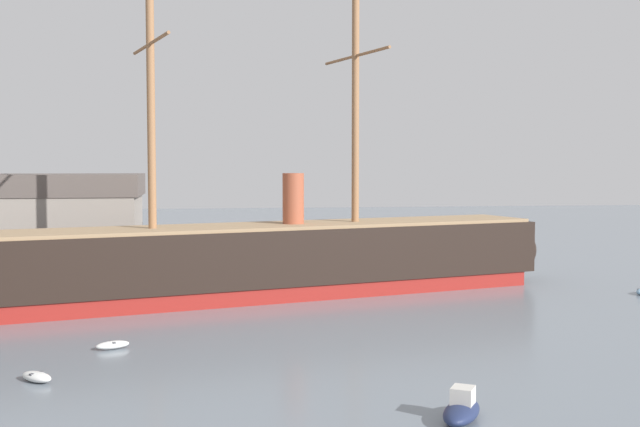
{
  "coord_description": "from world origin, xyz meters",
  "views": [
    {
      "loc": [
        -10.1,
        -19.34,
        12.42
      ],
      "look_at": [
        -2.23,
        35.38,
        8.9
      ],
      "focal_mm": 45.41,
      "sensor_mm": 36.0,
      "label": 1
    }
  ],
  "objects_px": {
    "motorboat_near_centre": "(462,409)",
    "tall_ship": "(259,260)",
    "dinghy_alongside_bow": "(113,345)",
    "dinghy_distant_centre": "(318,280)",
    "dinghy_mid_left": "(37,377)"
  },
  "relations": [
    {
      "from": "tall_ship",
      "to": "dinghy_mid_left",
      "type": "height_order",
      "value": "tall_ship"
    },
    {
      "from": "motorboat_near_centre",
      "to": "dinghy_alongside_bow",
      "type": "bearing_deg",
      "value": 135.82
    },
    {
      "from": "motorboat_near_centre",
      "to": "dinghy_distant_centre",
      "type": "height_order",
      "value": "motorboat_near_centre"
    },
    {
      "from": "motorboat_near_centre",
      "to": "dinghy_distant_centre",
      "type": "relative_size",
      "value": 1.57
    },
    {
      "from": "tall_ship",
      "to": "motorboat_near_centre",
      "type": "height_order",
      "value": "tall_ship"
    },
    {
      "from": "motorboat_near_centre",
      "to": "dinghy_mid_left",
      "type": "distance_m",
      "value": 23.89
    },
    {
      "from": "dinghy_alongside_bow",
      "to": "dinghy_distant_centre",
      "type": "bearing_deg",
      "value": 57.02
    },
    {
      "from": "motorboat_near_centre",
      "to": "dinghy_mid_left",
      "type": "height_order",
      "value": "motorboat_near_centre"
    },
    {
      "from": "tall_ship",
      "to": "motorboat_near_centre",
      "type": "xyz_separation_m",
      "value": [
        7.17,
        -37.01,
        -2.91
      ]
    },
    {
      "from": "motorboat_near_centre",
      "to": "tall_ship",
      "type": "bearing_deg",
      "value": 100.96
    },
    {
      "from": "tall_ship",
      "to": "motorboat_near_centre",
      "type": "distance_m",
      "value": 37.81
    },
    {
      "from": "tall_ship",
      "to": "dinghy_distant_centre",
      "type": "height_order",
      "value": "tall_ship"
    },
    {
      "from": "motorboat_near_centre",
      "to": "dinghy_mid_left",
      "type": "relative_size",
      "value": 1.72
    },
    {
      "from": "motorboat_near_centre",
      "to": "dinghy_alongside_bow",
      "type": "distance_m",
      "value": 25.48
    },
    {
      "from": "dinghy_mid_left",
      "to": "dinghy_distant_centre",
      "type": "height_order",
      "value": "dinghy_distant_centre"
    }
  ]
}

